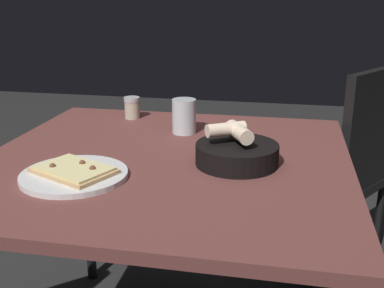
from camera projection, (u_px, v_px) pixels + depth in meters
name	position (u px, v px, depth m)	size (l,w,h in m)	color
dining_table	(166.00, 178.00, 1.39)	(1.03, 1.04, 0.75)	brown
pizza_plate	(74.00, 174.00, 1.22)	(0.27, 0.27, 0.04)	silver
bread_basket	(236.00, 152.00, 1.31)	(0.23, 0.23, 0.12)	black
beer_glass	(185.00, 118.00, 1.59)	(0.08, 0.08, 0.11)	silver
pepper_shaker	(132.00, 109.00, 1.78)	(0.06, 0.06, 0.08)	#BFB299
chair_near	(341.00, 163.00, 1.97)	(0.61, 0.61, 0.93)	black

